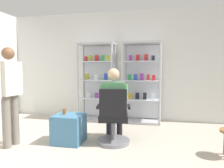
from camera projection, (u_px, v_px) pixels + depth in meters
name	position (u px, v px, depth m)	size (l,w,h in m)	color
back_wall	(121.00, 66.00, 5.17)	(6.00, 0.10, 2.70)	silver
display_cabinet_left	(98.00, 81.00, 5.09)	(0.90, 0.45, 1.90)	#B7B7BC
display_cabinet_right	(142.00, 82.00, 4.85)	(0.90, 0.45, 1.90)	#B7B7BC
office_chair	(113.00, 121.00, 3.43)	(0.60, 0.56, 0.96)	slate
seated_shopkeeper	(114.00, 101.00, 3.57)	(0.54, 0.61, 1.29)	black
storage_crate	(69.00, 129.00, 3.53)	(0.50, 0.46, 0.49)	teal
tea_glass	(64.00, 112.00, 3.54)	(0.06, 0.06, 0.10)	brown
standing_customer	(10.00, 90.00, 3.32)	(0.26, 0.52, 1.63)	slate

